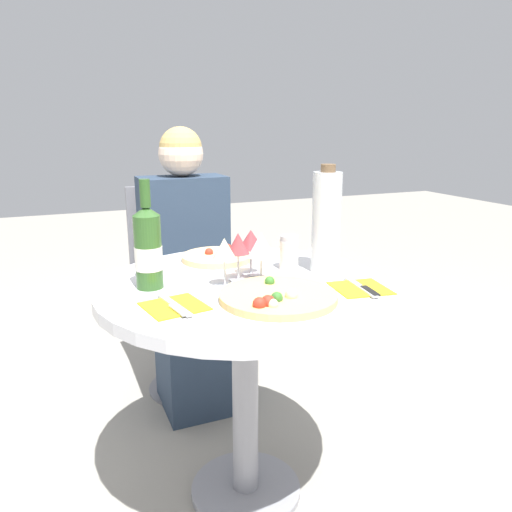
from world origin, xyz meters
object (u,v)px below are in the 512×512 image
(dining_table, at_px, (245,323))
(pizza_large, at_px, (278,297))
(seated_diner, at_px, (190,284))
(tall_carafe, at_px, (326,222))
(chair_behind_diner, at_px, (182,291))
(wine_bottle, at_px, (148,248))

(dining_table, relative_size, pizza_large, 2.75)
(seated_diner, xyz_separation_m, tall_carafe, (0.28, -0.66, 0.37))
(chair_behind_diner, relative_size, seated_diner, 0.78)
(seated_diner, height_order, pizza_large, seated_diner)
(seated_diner, bearing_deg, tall_carafe, 112.67)
(dining_table, xyz_separation_m, pizza_large, (0.02, -0.18, 0.14))
(chair_behind_diner, relative_size, tall_carafe, 2.73)
(dining_table, relative_size, wine_bottle, 2.80)
(seated_diner, bearing_deg, wine_bottle, 65.10)
(pizza_large, relative_size, wine_bottle, 1.02)
(wine_bottle, bearing_deg, seated_diner, 65.10)
(dining_table, distance_m, chair_behind_diner, 0.84)
(dining_table, bearing_deg, chair_behind_diner, 89.19)
(dining_table, relative_size, tall_carafe, 2.58)
(chair_behind_diner, relative_size, wine_bottle, 2.97)
(chair_behind_diner, bearing_deg, dining_table, 89.19)
(dining_table, xyz_separation_m, wine_bottle, (-0.27, 0.06, 0.25))
(dining_table, bearing_deg, seated_diner, 89.02)
(wine_bottle, xyz_separation_m, tall_carafe, (0.56, -0.05, 0.04))
(chair_behind_diner, distance_m, pizza_large, 1.05)
(tall_carafe, bearing_deg, seated_diner, 112.67)
(seated_diner, bearing_deg, dining_table, 89.02)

